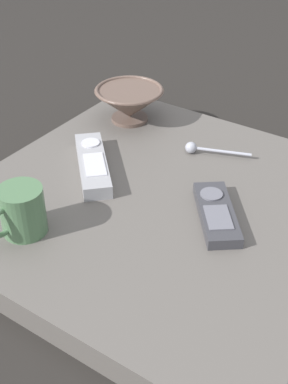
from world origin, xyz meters
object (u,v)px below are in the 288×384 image
at_px(cereal_bowl, 129,103).
at_px(coffee_mug, 22,211).
at_px(tv_remote_near, 94,163).
at_px(tv_remote_far, 215,214).
at_px(teaspoon, 199,149).

distance_m(cereal_bowl, coffee_mug, 0.42).
height_order(tv_remote_near, tv_remote_far, tv_remote_near).
distance_m(teaspoon, tv_remote_far, 0.21).
xyz_separation_m(cereal_bowl, coffee_mug, (0.08, -0.41, -0.00)).
xyz_separation_m(coffee_mug, teaspoon, (0.11, 0.37, -0.03)).
relative_size(coffee_mug, teaspoon, 0.82).
distance_m(cereal_bowl, tv_remote_near, 0.21).
bearing_deg(coffee_mug, teaspoon, 72.74).
bearing_deg(tv_remote_near, teaspoon, 49.96).
bearing_deg(teaspoon, tv_remote_near, -130.04).
bearing_deg(tv_remote_near, cereal_bowl, 106.63).
distance_m(teaspoon, tv_remote_near, 0.21).
bearing_deg(tv_remote_far, tv_remote_near, 178.56).
bearing_deg(tv_remote_near, tv_remote_far, -1.44).
bearing_deg(coffee_mug, cereal_bowl, 101.34).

